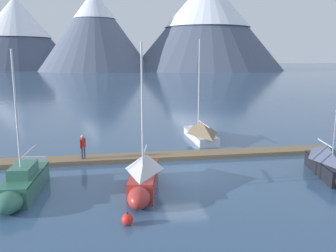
# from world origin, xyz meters

# --- Properties ---
(ground_plane) EXTENTS (700.00, 700.00, 0.00)m
(ground_plane) POSITION_xyz_m (0.00, 0.00, 0.00)
(ground_plane) COLOR #38567A
(mountain_west_summit) EXTENTS (65.40, 65.40, 40.58)m
(mountain_west_summit) POSITION_xyz_m (-51.41, 203.67, 21.72)
(mountain_west_summit) COLOR #424C60
(mountain_west_summit) RESTS_ON ground
(mountain_central_massif) EXTENTS (57.84, 57.84, 40.03)m
(mountain_central_massif) POSITION_xyz_m (-7.10, 171.51, 20.58)
(mountain_central_massif) COLOR slate
(mountain_central_massif) RESTS_ON ground
(mountain_shoulder_ridge) EXTENTS (82.79, 82.79, 48.80)m
(mountain_shoulder_ridge) POSITION_xyz_m (52.68, 174.19, 26.03)
(mountain_shoulder_ridge) COLOR #4C566B
(mountain_shoulder_ridge) RESTS_ON ground
(dock) EXTENTS (24.90, 2.20, 0.30)m
(dock) POSITION_xyz_m (0.00, 4.00, 0.14)
(dock) COLOR #846B4C
(dock) RESTS_ON ground
(sailboat_nearest_berth) EXTENTS (2.01, 6.11, 7.70)m
(sailboat_nearest_berth) POSITION_xyz_m (-9.33, -1.81, 0.66)
(sailboat_nearest_berth) COLOR #336B56
(sailboat_nearest_berth) RESTS_ON ground
(sailboat_second_berth) EXTENTS (2.53, 5.99, 8.06)m
(sailboat_second_berth) POSITION_xyz_m (-2.88, -2.11, 0.89)
(sailboat_second_berth) COLOR #B2332D
(sailboat_second_berth) RESTS_ON ground
(sailboat_mid_dock_port) EXTENTS (1.99, 6.82, 8.79)m
(sailboat_mid_dock_port) POSITION_xyz_m (3.58, 9.35, 0.82)
(sailboat_mid_dock_port) COLOR silver
(sailboat_mid_dock_port) RESTS_ON ground
(sailboat_mid_dock_starboard) EXTENTS (2.68, 6.07, 8.64)m
(sailboat_mid_dock_starboard) POSITION_xyz_m (8.66, -1.92, 0.89)
(sailboat_mid_dock_starboard) COLOR black
(sailboat_mid_dock_starboard) RESTS_ON ground
(person_on_dock) EXTENTS (0.40, 0.49, 1.69)m
(person_on_dock) POSITION_xyz_m (-6.41, 3.90, 1.26)
(person_on_dock) COLOR #384256
(person_on_dock) RESTS_ON dock
(mooring_buoy_inner_mooring) EXTENTS (0.52, 0.52, 0.60)m
(mooring_buoy_inner_mooring) POSITION_xyz_m (-4.07, -6.18, 0.26)
(mooring_buoy_inner_mooring) COLOR red
(mooring_buoy_inner_mooring) RESTS_ON ground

